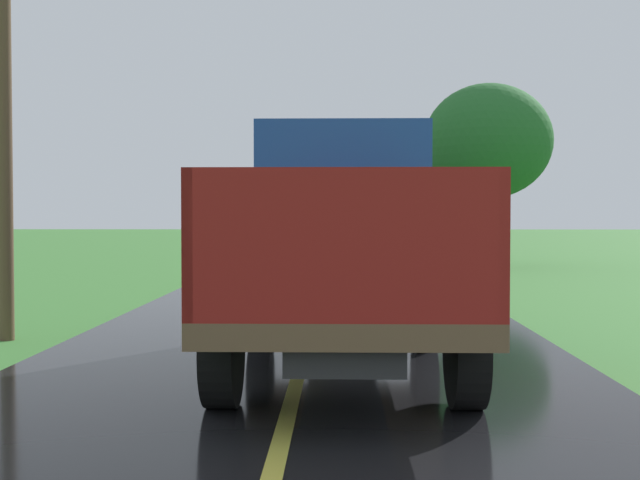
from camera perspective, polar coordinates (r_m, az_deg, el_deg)
banana_truck_near at (r=9.44m, az=1.64°, el=0.11°), size 2.38×5.82×2.80m
utility_pole_roadside at (r=12.27m, az=-21.26°, el=11.42°), size 1.94×0.20×7.09m
roadside_tree_near_left at (r=28.30m, az=11.67°, el=6.77°), size 4.32×4.32×6.19m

